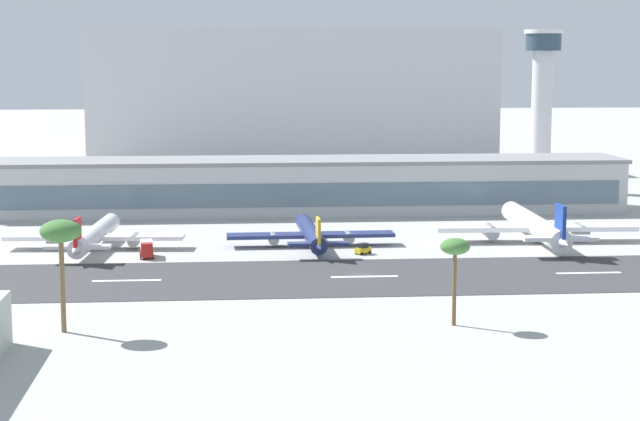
{
  "coord_description": "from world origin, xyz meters",
  "views": [
    {
      "loc": [
        -22.93,
        -185.64,
        37.79
      ],
      "look_at": [
        -4.8,
        33.67,
        7.22
      ],
      "focal_mm": 59.82,
      "sensor_mm": 36.0,
      "label": 1
    }
  ],
  "objects_px": {
    "airliner_gold_tail_gate_1": "(311,234)",
    "airliner_navy_tail_gate_2": "(536,227)",
    "terminal_building": "(304,185)",
    "airliner_red_tail_gate_0": "(94,236)",
    "service_box_truck_0": "(147,248)",
    "distant_hotel_block": "(293,99)",
    "service_baggage_tug_1": "(363,249)",
    "palm_tree_0": "(61,234)",
    "palm_tree_1": "(455,250)",
    "control_tower": "(542,96)"
  },
  "relations": [
    {
      "from": "airliner_gold_tail_gate_1",
      "to": "airliner_navy_tail_gate_2",
      "type": "bearing_deg",
      "value": -89.63
    },
    {
      "from": "terminal_building",
      "to": "airliner_red_tail_gate_0",
      "type": "distance_m",
      "value": 69.68
    },
    {
      "from": "palm_tree_1",
      "to": "control_tower",
      "type": "bearing_deg",
      "value": 69.7
    },
    {
      "from": "distant_hotel_block",
      "to": "airliner_red_tail_gate_0",
      "type": "xyz_separation_m",
      "value": [
        -50.38,
        -167.54,
        -22.02
      ]
    },
    {
      "from": "airliner_red_tail_gate_0",
      "to": "airliner_navy_tail_gate_2",
      "type": "relative_size",
      "value": 0.83
    },
    {
      "from": "airliner_red_tail_gate_0",
      "to": "service_baggage_tug_1",
      "type": "relative_size",
      "value": 11.83
    },
    {
      "from": "airliner_gold_tail_gate_1",
      "to": "service_box_truck_0",
      "type": "height_order",
      "value": "airliner_gold_tail_gate_1"
    },
    {
      "from": "terminal_building",
      "to": "airliner_red_tail_gate_0",
      "type": "relative_size",
      "value": 3.91
    },
    {
      "from": "airliner_red_tail_gate_0",
      "to": "service_baggage_tug_1",
      "type": "bearing_deg",
      "value": -96.29
    },
    {
      "from": "airliner_red_tail_gate_0",
      "to": "palm_tree_1",
      "type": "distance_m",
      "value": 91.57
    },
    {
      "from": "airliner_navy_tail_gate_2",
      "to": "service_box_truck_0",
      "type": "xyz_separation_m",
      "value": [
        -81.05,
        -11.25,
        -1.55
      ]
    },
    {
      "from": "airliner_red_tail_gate_0",
      "to": "service_box_truck_0",
      "type": "height_order",
      "value": "airliner_red_tail_gate_0"
    },
    {
      "from": "distant_hotel_block",
      "to": "service_baggage_tug_1",
      "type": "bearing_deg",
      "value": -88.8
    },
    {
      "from": "airliner_red_tail_gate_0",
      "to": "airliner_gold_tail_gate_1",
      "type": "height_order",
      "value": "airliner_red_tail_gate_0"
    },
    {
      "from": "airliner_red_tail_gate_0",
      "to": "palm_tree_1",
      "type": "height_order",
      "value": "palm_tree_1"
    },
    {
      "from": "control_tower",
      "to": "service_box_truck_0",
      "type": "bearing_deg",
      "value": -136.32
    },
    {
      "from": "airliner_red_tail_gate_0",
      "to": "airliner_navy_tail_gate_2",
      "type": "xyz_separation_m",
      "value": [
        92.49,
        1.29,
        0.57
      ]
    },
    {
      "from": "airliner_gold_tail_gate_1",
      "to": "airliner_navy_tail_gate_2",
      "type": "distance_m",
      "value": 48.08
    },
    {
      "from": "airliner_red_tail_gate_0",
      "to": "airliner_gold_tail_gate_1",
      "type": "xyz_separation_m",
      "value": [
        44.44,
        -0.21,
        -0.2
      ]
    },
    {
      "from": "airliner_navy_tail_gate_2",
      "to": "service_box_truck_0",
      "type": "height_order",
      "value": "airliner_navy_tail_gate_2"
    },
    {
      "from": "airliner_gold_tail_gate_1",
      "to": "palm_tree_0",
      "type": "distance_m",
      "value": 79.49
    },
    {
      "from": "distant_hotel_block",
      "to": "palm_tree_0",
      "type": "height_order",
      "value": "distant_hotel_block"
    },
    {
      "from": "terminal_building",
      "to": "service_box_truck_0",
      "type": "xyz_separation_m",
      "value": [
        -35.15,
        -61.63,
        -5.06
      ]
    },
    {
      "from": "service_box_truck_0",
      "to": "palm_tree_1",
      "type": "relative_size",
      "value": 0.49
    },
    {
      "from": "airliner_red_tail_gate_0",
      "to": "service_box_truck_0",
      "type": "xyz_separation_m",
      "value": [
        11.43,
        -9.96,
        -0.98
      ]
    },
    {
      "from": "airliner_navy_tail_gate_2",
      "to": "palm_tree_1",
      "type": "xyz_separation_m",
      "value": [
        -32.35,
        -69.83,
        7.82
      ]
    },
    {
      "from": "control_tower",
      "to": "airliner_red_tail_gate_0",
      "type": "relative_size",
      "value": 1.14
    },
    {
      "from": "palm_tree_0",
      "to": "palm_tree_1",
      "type": "height_order",
      "value": "palm_tree_0"
    },
    {
      "from": "distant_hotel_block",
      "to": "service_box_truck_0",
      "type": "xyz_separation_m",
      "value": [
        -38.95,
        -177.5,
        -23.0
      ]
    },
    {
      "from": "distant_hotel_block",
      "to": "airliner_gold_tail_gate_1",
      "type": "height_order",
      "value": "distant_hotel_block"
    },
    {
      "from": "airliner_red_tail_gate_0",
      "to": "airliner_gold_tail_gate_1",
      "type": "bearing_deg",
      "value": -86.27
    },
    {
      "from": "airliner_red_tail_gate_0",
      "to": "palm_tree_1",
      "type": "xyz_separation_m",
      "value": [
        60.14,
        -68.53,
        8.39
      ]
    },
    {
      "from": "control_tower",
      "to": "palm_tree_1",
      "type": "distance_m",
      "value": 174.1
    },
    {
      "from": "terminal_building",
      "to": "airliner_gold_tail_gate_1",
      "type": "bearing_deg",
      "value": -92.37
    },
    {
      "from": "airliner_gold_tail_gate_1",
      "to": "palm_tree_0",
      "type": "bearing_deg",
      "value": 147.9
    },
    {
      "from": "distant_hotel_block",
      "to": "airliner_red_tail_gate_0",
      "type": "bearing_deg",
      "value": -106.74
    },
    {
      "from": "control_tower",
      "to": "palm_tree_0",
      "type": "height_order",
      "value": "control_tower"
    },
    {
      "from": "distant_hotel_block",
      "to": "airliner_red_tail_gate_0",
      "type": "height_order",
      "value": "distant_hotel_block"
    },
    {
      "from": "airliner_gold_tail_gate_1",
      "to": "palm_tree_1",
      "type": "height_order",
      "value": "palm_tree_1"
    },
    {
      "from": "palm_tree_1",
      "to": "service_box_truck_0",
      "type": "bearing_deg",
      "value": 129.74
    },
    {
      "from": "control_tower",
      "to": "palm_tree_1",
      "type": "xyz_separation_m",
      "value": [
        -60.11,
        -162.51,
        -16.99
      ]
    },
    {
      "from": "distant_hotel_block",
      "to": "service_baggage_tug_1",
      "type": "xyz_separation_m",
      "value": [
        3.72,
        -177.35,
        -23.74
      ]
    },
    {
      "from": "service_box_truck_0",
      "to": "service_baggage_tug_1",
      "type": "bearing_deg",
      "value": 84.16
    },
    {
      "from": "distant_hotel_block",
      "to": "palm_tree_0",
      "type": "xyz_separation_m",
      "value": [
        -46.08,
        -235.4,
        -10.76
      ]
    },
    {
      "from": "service_box_truck_0",
      "to": "service_baggage_tug_1",
      "type": "relative_size",
      "value": 1.77
    },
    {
      "from": "airliner_red_tail_gate_0",
      "to": "palm_tree_1",
      "type": "bearing_deg",
      "value": -134.74
    },
    {
      "from": "control_tower",
      "to": "airliner_gold_tail_gate_1",
      "type": "xyz_separation_m",
      "value": [
        -75.82,
        -94.19,
        -25.57
      ]
    },
    {
      "from": "airliner_gold_tail_gate_1",
      "to": "service_box_truck_0",
      "type": "distance_m",
      "value": 34.42
    },
    {
      "from": "airliner_red_tail_gate_0",
      "to": "service_box_truck_0",
      "type": "relative_size",
      "value": 6.69
    },
    {
      "from": "service_baggage_tug_1",
      "to": "palm_tree_0",
      "type": "bearing_deg",
      "value": 12.55
    }
  ]
}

